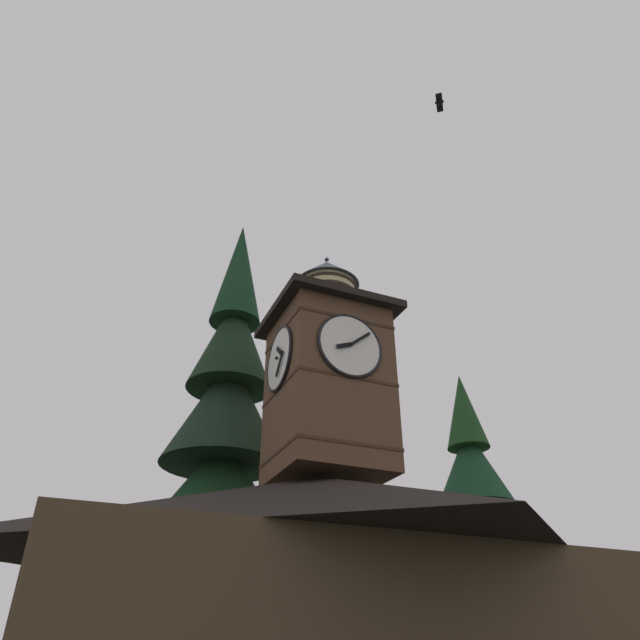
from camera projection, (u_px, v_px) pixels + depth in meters
name	position (u px, v px, depth m)	size (l,w,h in m)	color
building_main	(320.00, 592.00, 14.52)	(14.09, 11.09, 5.97)	#473625
clock_tower	(327.00, 372.00, 18.14)	(3.88, 3.88, 7.99)	brown
pine_tree_behind	(220.00, 482.00, 19.80)	(6.74, 6.74, 18.32)	#473323
pine_tree_aside	(481.00, 538.00, 23.05)	(5.87, 5.87, 13.05)	#473323
moon	(352.00, 513.00, 51.30)	(2.14, 2.14, 2.14)	silver
flying_bird_high	(439.00, 102.00, 18.67)	(0.61, 0.70, 0.16)	black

